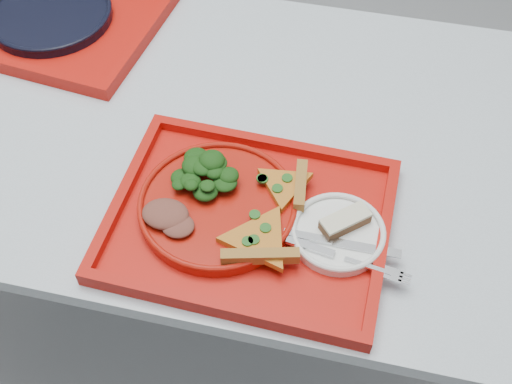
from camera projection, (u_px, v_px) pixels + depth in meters
ground at (185, 301)px, 1.81m from camera, size 10.00×10.00×0.00m
table at (156, 139)px, 1.27m from camera, size 1.60×0.80×0.75m
tray_main at (249, 223)px, 1.05m from camera, size 0.46×0.36×0.01m
tray_far at (52, 21)px, 1.37m from camera, size 0.49×0.40×0.01m
dinner_plate at (218, 207)px, 1.05m from camera, size 0.26×0.26×0.02m
side_plate at (338, 234)px, 1.02m from camera, size 0.15×0.15×0.01m
navy_plate at (51, 16)px, 1.36m from camera, size 0.26×0.26×0.02m
pizza_slice_a at (260, 238)px, 0.99m from camera, size 0.15×0.16×0.02m
pizza_slice_b at (284, 184)px, 1.06m from camera, size 0.12×0.11×0.02m
salad_heap at (209, 170)px, 1.06m from camera, size 0.10×0.09×0.05m
meat_portion at (165, 214)px, 1.02m from camera, size 0.08×0.06×0.02m
dessert_bar at (345, 221)px, 1.01m from camera, size 0.08×0.08×0.02m
knife at (342, 243)px, 1.00m from camera, size 0.19×0.02×0.01m
fork at (343, 258)px, 0.98m from camera, size 0.19×0.05×0.01m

